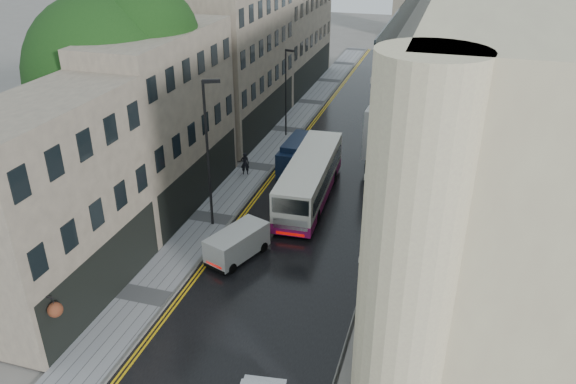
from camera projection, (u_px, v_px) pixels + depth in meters
The scene contains 14 objects.
road at pixel (332, 177), 40.91m from camera, with size 9.00×85.00×0.02m, color black.
left_sidewalk at pixel (256, 167), 42.39m from camera, with size 2.70×85.00×0.12m, color gray.
right_sidewalk at pixel (407, 185), 39.50m from camera, with size 1.80×85.00×0.12m, color slate.
old_shop_row at pixel (221, 77), 42.78m from camera, with size 4.50×56.00×12.00m, color gray, non-canonical shape.
modern_block at pixel (497, 103), 33.84m from camera, with size 8.00×40.00×14.00m, color beige, non-canonical shape.
tree_near at pixel (111, 100), 34.58m from camera, with size 10.56×10.56×13.89m, color black, non-canonical shape.
tree_far at pixel (204, 63), 45.95m from camera, with size 9.24×9.24×12.46m, color black, non-canonical shape.
cream_bus at pixel (282, 198), 34.67m from camera, with size 2.44×10.75×2.93m, color silver, non-canonical shape.
white_lorry at pixel (370, 133), 42.26m from camera, with size 2.68×8.94×4.69m, color silver, non-canonical shape.
white_van at pixel (211, 250), 30.51m from camera, with size 1.63×3.80×1.72m, color silver, non-canonical shape.
navy_van at pixel (280, 162), 39.76m from camera, with size 2.17×5.42×2.76m, color black, non-canonical shape.
pedestrian at pixel (245, 164), 40.69m from camera, with size 0.61×0.40×1.68m, color black.
lamp_post_near at pixel (208, 156), 32.56m from camera, with size 1.01×0.22×8.99m, color black, non-canonical shape.
lamp_post_far at pixel (286, 94), 46.58m from camera, with size 0.82×0.18×7.30m, color black, non-canonical shape.
Camera 1 is at (7.58, -8.90, 17.41)m, focal length 35.00 mm.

